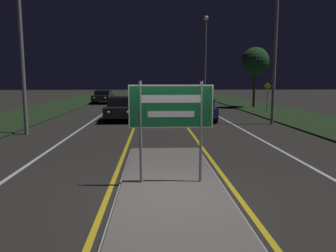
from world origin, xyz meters
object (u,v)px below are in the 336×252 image
(car_receding_3, at_px, (171,92))
(car_receding_2, at_px, (176,95))
(highway_sign, at_px, (171,111))
(streetlight_right_near, at_px, (277,0))
(streetlight_right_far, at_px, (206,44))
(warning_sign, at_px, (267,94))
(car_approaching_0, at_px, (121,108))
(car_receding_0, at_px, (198,108))
(car_approaching_1, at_px, (103,96))
(car_receding_1, at_px, (184,99))

(car_receding_3, bearing_deg, car_receding_2, -90.45)
(highway_sign, xyz_separation_m, car_receding_2, (2.42, 32.19, -1.02))
(streetlight_right_near, height_order, car_receding_2, streetlight_right_near)
(highway_sign, height_order, streetlight_right_far, streetlight_right_far)
(streetlight_right_far, bearing_deg, highway_sign, -100.33)
(highway_sign, xyz_separation_m, warning_sign, (8.51, 17.57, -0.34))
(car_receding_2, xyz_separation_m, car_receding_3, (0.09, 11.86, -0.06))
(highway_sign, bearing_deg, car_approaching_0, 100.37)
(streetlight_right_far, bearing_deg, streetlight_right_near, -90.21)
(car_receding_0, bearing_deg, warning_sign, 38.01)
(highway_sign, height_order, warning_sign, highway_sign)
(car_receding_0, relative_size, car_approaching_1, 0.86)
(car_receding_0, distance_m, car_receding_2, 19.40)
(car_receding_2, distance_m, warning_sign, 15.85)
(warning_sign, bearing_deg, streetlight_right_near, -107.01)
(car_receding_2, xyz_separation_m, warning_sign, (6.09, -14.62, 0.68))
(car_receding_0, relative_size, car_receding_2, 0.88)
(car_receding_1, bearing_deg, car_receding_2, 92.16)
(car_approaching_1, bearing_deg, highway_sign, -78.45)
(car_approaching_0, xyz_separation_m, car_approaching_1, (-3.46, 15.55, -0.02))
(car_receding_0, xyz_separation_m, car_approaching_1, (-8.26, 15.92, -0.01))
(car_receding_2, distance_m, car_receding_3, 11.86)
(car_receding_2, bearing_deg, highway_sign, -94.29)
(car_receding_0, bearing_deg, streetlight_right_far, 79.82)
(highway_sign, relative_size, streetlight_right_near, 0.22)
(car_receding_3, relative_size, car_approaching_1, 0.85)
(car_receding_1, height_order, car_receding_2, car_receding_2)
(streetlight_right_near, bearing_deg, car_receding_1, 105.01)
(highway_sign, distance_m, car_receding_2, 32.30)
(streetlight_right_far, bearing_deg, car_approaching_1, -150.05)
(car_receding_0, xyz_separation_m, car_receding_1, (0.30, 11.98, -0.05))
(car_approaching_1, bearing_deg, car_receding_2, 22.82)
(streetlight_right_near, relative_size, car_receding_0, 2.60)
(streetlight_right_near, xyz_separation_m, car_receding_1, (-3.75, 13.96, -6.18))
(car_receding_3, distance_m, car_approaching_1, 17.48)
(car_receding_0, distance_m, warning_sign, 7.80)
(car_approaching_1, bearing_deg, car_receding_3, 61.37)
(streetlight_right_far, distance_m, car_receding_3, 11.20)
(streetlight_right_near, xyz_separation_m, car_receding_3, (-3.93, 33.25, -6.16))
(car_receding_3, xyz_separation_m, car_approaching_0, (-4.92, -30.90, 0.04))
(streetlight_right_far, bearing_deg, warning_sign, -83.82)
(streetlight_right_far, xyz_separation_m, car_approaching_0, (-8.94, -22.70, -6.44))
(car_approaching_0, xyz_separation_m, warning_sign, (10.92, 4.42, 0.69))
(car_receding_0, relative_size, car_approaching_0, 0.99)
(streetlight_right_near, relative_size, car_approaching_1, 2.24)
(streetlight_right_near, distance_m, car_approaching_1, 22.58)
(car_receding_3, bearing_deg, warning_sign, -77.23)
(car_receding_1, xyz_separation_m, car_receding_3, (-0.19, 19.28, 0.02))
(streetlight_right_far, xyz_separation_m, car_receding_0, (-4.14, -23.06, -6.45))
(car_receding_2, relative_size, car_receding_3, 1.15)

